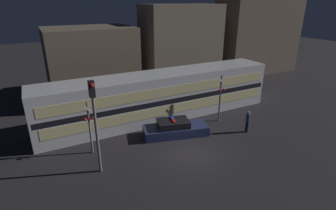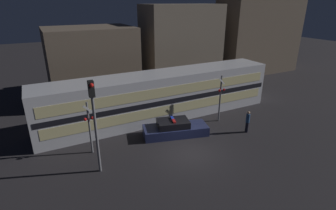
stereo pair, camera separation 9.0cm
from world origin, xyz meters
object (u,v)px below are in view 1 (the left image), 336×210
Objects in this scene: pedestrian at (247,121)px; train at (161,96)px; police_car at (175,129)px; crossing_signal_near at (220,96)px; traffic_light_corner at (95,116)px.

train is at bearing 129.32° from pedestrian.
train is 7.28m from pedestrian.
crossing_signal_near is at bearing 20.69° from police_car.
traffic_light_corner reaches higher than police_car.
police_car is at bearing 157.17° from pedestrian.
train is at bearing 143.08° from crossing_signal_near.
pedestrian is (4.57, -5.57, -1.07)m from train.
traffic_light_corner is at bearing 178.97° from pedestrian.
traffic_light_corner is (-6.69, -5.37, 1.66)m from train.
train is 3.63× the size of traffic_light_corner.
pedestrian is at bearing -1.03° from traffic_light_corner.
crossing_signal_near is 10.98m from traffic_light_corner.
crossing_signal_near is (-0.64, 2.63, 1.29)m from pedestrian.
police_car is at bearing 17.68° from traffic_light_corner.
police_car is 7.15m from traffic_light_corner.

